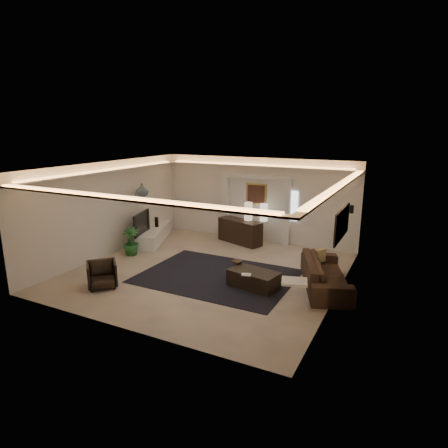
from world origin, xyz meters
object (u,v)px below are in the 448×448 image
at_px(sofa, 325,274).
at_px(armchair, 102,275).
at_px(coffee_table, 254,280).
at_px(console, 240,232).

height_order(sofa, armchair, sofa).
distance_m(sofa, coffee_table, 1.79).
bearing_deg(console, coffee_table, -40.76).
xyz_separation_m(console, sofa, (3.49, -2.52, -0.04)).
height_order(console, armchair, console).
distance_m(console, armchair, 5.23).
distance_m(coffee_table, armchair, 3.80).
distance_m(console, sofa, 4.31).
relative_size(console, coffee_table, 1.34).
xyz_separation_m(sofa, armchair, (-4.99, -2.49, -0.04)).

